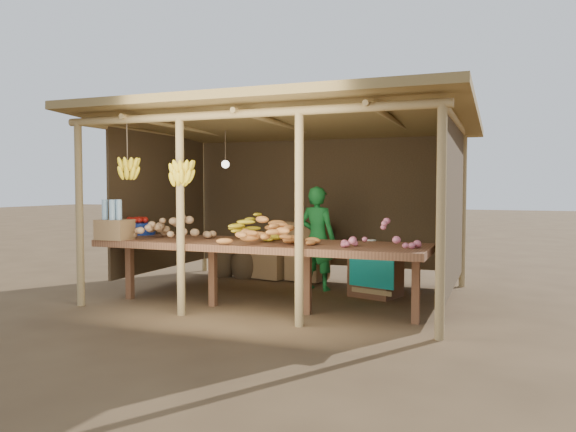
% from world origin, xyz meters
% --- Properties ---
extents(ground, '(60.00, 60.00, 0.00)m').
position_xyz_m(ground, '(0.00, 0.00, 0.00)').
color(ground, brown).
rests_on(ground, ground).
extents(stall_structure, '(4.70, 3.50, 2.43)m').
position_xyz_m(stall_structure, '(-0.08, 0.08, 1.92)').
color(stall_structure, tan).
rests_on(stall_structure, ground).
extents(counter, '(3.90, 1.05, 0.80)m').
position_xyz_m(counter, '(0.00, -0.95, 0.74)').
color(counter, brown).
rests_on(counter, ground).
extents(potato_heap, '(1.03, 0.65, 0.37)m').
position_xyz_m(potato_heap, '(-1.10, -1.07, 0.98)').
color(potato_heap, '#9F7952').
rests_on(potato_heap, counter).
extents(sweet_potato_heap, '(1.06, 0.87, 0.36)m').
position_xyz_m(sweet_potato_heap, '(0.26, -1.21, 0.98)').
color(sweet_potato_heap, '#C27331').
rests_on(sweet_potato_heap, counter).
extents(onion_heap, '(0.86, 0.67, 0.35)m').
position_xyz_m(onion_heap, '(1.46, -1.21, 0.98)').
color(onion_heap, '#C55F72').
rests_on(onion_heap, counter).
extents(banana_pile, '(0.65, 0.44, 0.35)m').
position_xyz_m(banana_pile, '(-0.18, -0.76, 0.97)').
color(banana_pile, yellow).
rests_on(banana_pile, counter).
extents(tomato_basin, '(0.45, 0.45, 0.23)m').
position_xyz_m(tomato_basin, '(-1.89, -0.63, 0.90)').
color(tomato_basin, navy).
rests_on(tomato_basin, counter).
extents(bottle_box, '(0.39, 0.31, 0.48)m').
position_xyz_m(bottle_box, '(-1.72, -1.34, 0.98)').
color(bottle_box, olive).
rests_on(bottle_box, counter).
extents(vendor, '(0.58, 0.43, 1.44)m').
position_xyz_m(vendor, '(0.24, 0.52, 0.72)').
color(vendor, '#19722B').
rests_on(vendor, ground).
extents(tarp_crate, '(0.77, 0.72, 0.76)m').
position_xyz_m(tarp_crate, '(1.09, 0.35, 0.31)').
color(tarp_crate, brown).
rests_on(tarp_crate, ground).
extents(carton_stack, '(1.24, 0.55, 0.88)m').
position_xyz_m(carton_stack, '(-0.32, 1.14, 0.39)').
color(carton_stack, olive).
rests_on(carton_stack, ground).
extents(burlap_sacks, '(0.84, 0.44, 0.59)m').
position_xyz_m(burlap_sacks, '(-1.34, 1.06, 0.26)').
color(burlap_sacks, '#4B3822').
rests_on(burlap_sacks, ground).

